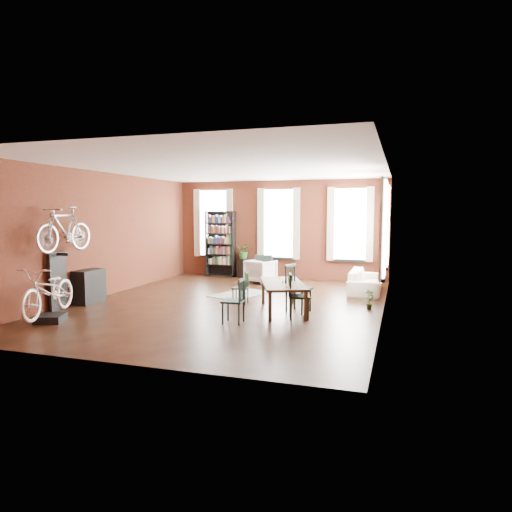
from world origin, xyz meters
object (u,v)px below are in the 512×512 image
at_px(dining_table, 283,297).
at_px(plant_stand, 244,268).
at_px(dining_chair_d, 298,289).
at_px(cream_sofa, 366,277).
at_px(bicycle_floor, 48,268).
at_px(bike_trainer, 51,318).
at_px(dining_chair_b, 240,288).
at_px(white_armchair, 261,270).
at_px(console_table, 89,286).
at_px(bookshelf, 220,244).
at_px(dining_chair_c, 299,296).
at_px(dining_chair_a, 233,301).

xyz_separation_m(dining_table, plant_stand, (-2.55, 4.74, -0.01)).
bearing_deg(dining_chair_d, cream_sofa, -6.39).
xyz_separation_m(dining_chair_d, bicycle_floor, (-4.46, -2.43, 0.56)).
bearing_deg(bike_trainer, dining_chair_b, 43.66).
distance_m(white_armchair, console_table, 5.20).
bearing_deg(bookshelf, bike_trainer, -96.10).
height_order(bike_trainer, bicycle_floor, bicycle_floor).
distance_m(white_armchair, cream_sofa, 3.31).
bearing_deg(bike_trainer, bicycle_floor, -49.88).
bearing_deg(dining_table, dining_chair_b, 134.29).
bearing_deg(white_armchair, dining_chair_b, 119.37).
xyz_separation_m(dining_chair_c, bike_trainer, (-4.63, -1.80, -0.39)).
bearing_deg(console_table, bike_trainer, -74.25).
xyz_separation_m(bookshelf, bicycle_floor, (-0.73, -7.10, -0.02)).
relative_size(dining_chair_b, dining_chair_d, 0.75).
xyz_separation_m(dining_chair_d, white_armchair, (-2.01, 3.70, -0.12)).
bearing_deg(bicycle_floor, dining_chair_b, 30.81).
distance_m(dining_chair_d, bike_trainer, 5.11).
relative_size(cream_sofa, plant_stand, 3.36).
height_order(dining_table, bicycle_floor, bicycle_floor).
xyz_separation_m(bookshelf, plant_stand, (0.85, 0.00, -0.79)).
distance_m(bike_trainer, bicycle_floor, 1.01).
height_order(cream_sofa, console_table, cream_sofa).
height_order(bookshelf, bike_trainer, bookshelf).
bearing_deg(white_armchair, dining_chair_d, 139.00).
xyz_separation_m(dining_table, cream_sofa, (1.55, 3.04, 0.09)).
bearing_deg(bike_trainer, dining_chair_c, 21.22).
distance_m(bike_trainer, console_table, 1.96).
relative_size(cream_sofa, bicycle_floor, 1.12).
bearing_deg(cream_sofa, console_table, 119.33).
xyz_separation_m(dining_chair_c, dining_chair_d, (-0.15, 0.60, 0.06)).
distance_m(white_armchair, bicycle_floor, 6.64).
relative_size(dining_chair_d, plant_stand, 1.66).
xyz_separation_m(dining_chair_c, cream_sofa, (1.07, 3.56, -0.05)).
bearing_deg(dining_chair_d, plant_stand, 47.60).
distance_m(bookshelf, cream_sofa, 5.28).
bearing_deg(dining_chair_a, bike_trainer, -76.36).
bearing_deg(white_armchair, dining_chair_a, 121.77).
bearing_deg(dining_chair_a, console_table, -104.54).
bearing_deg(dining_chair_c, dining_chair_a, 106.72).
relative_size(dining_chair_d, console_table, 1.29).
height_order(dining_chair_b, console_table, console_table).
bearing_deg(dining_table, cream_sofa, 41.73).
distance_m(dining_chair_b, bookshelf, 4.82).
relative_size(dining_table, dining_chair_c, 2.04).
height_order(bookshelf, console_table, bookshelf).
height_order(dining_chair_b, bicycle_floor, bicycle_floor).
height_order(dining_chair_a, console_table, dining_chair_a).
bearing_deg(dining_chair_a, bicycle_floor, -75.75).
bearing_deg(cream_sofa, white_armchair, 77.12).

